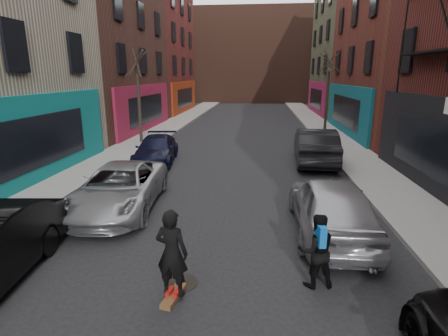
% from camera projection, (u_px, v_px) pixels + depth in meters
% --- Properties ---
extents(sidewalk_left, '(2.50, 84.00, 0.13)m').
position_uv_depth(sidewalk_left, '(182.00, 119.00, 33.69)').
color(sidewalk_left, gray).
rests_on(sidewalk_left, ground).
extents(sidewalk_right, '(2.50, 84.00, 0.13)m').
position_uv_depth(sidewalk_right, '(314.00, 121.00, 32.47)').
color(sidewalk_right, gray).
rests_on(sidewalk_right, ground).
extents(building_far, '(40.00, 10.00, 14.00)m').
position_uv_depth(building_far, '(254.00, 57.00, 56.28)').
color(building_far, '#47281E').
rests_on(building_far, ground).
extents(tree_left_far, '(2.00, 2.00, 6.50)m').
position_uv_depth(tree_left_far, '(138.00, 89.00, 21.30)').
color(tree_left_far, black).
rests_on(tree_left_far, sidewalk_left).
extents(tree_right_far, '(2.00, 2.00, 6.80)m').
position_uv_depth(tree_right_far, '(328.00, 84.00, 25.81)').
color(tree_right_far, black).
rests_on(tree_right_far, sidewalk_right).
extents(parked_left_far, '(2.77, 5.29, 1.42)m').
position_uv_depth(parked_left_far, '(120.00, 188.00, 11.22)').
color(parked_left_far, '#92959A').
rests_on(parked_left_far, ground).
extents(parked_left_end, '(2.34, 4.67, 1.30)m').
position_uv_depth(parked_left_end, '(156.00, 150.00, 17.19)').
color(parked_left_end, black).
rests_on(parked_left_end, ground).
extents(parked_right_far, '(1.92, 4.76, 1.62)m').
position_uv_depth(parked_right_far, '(331.00, 205.00, 9.42)').
color(parked_right_far, '#9C9EA4').
rests_on(parked_right_far, ground).
extents(parked_right_end, '(2.08, 5.28, 1.71)m').
position_uv_depth(parked_right_end, '(315.00, 146.00, 17.07)').
color(parked_right_end, black).
rests_on(parked_right_end, ground).
extents(skateboard, '(0.36, 0.83, 0.10)m').
position_uv_depth(skateboard, '(174.00, 296.00, 6.82)').
color(skateboard, brown).
rests_on(skateboard, ground).
extents(skateboarder, '(0.70, 0.53, 1.75)m').
position_uv_depth(skateboarder, '(172.00, 253.00, 6.58)').
color(skateboarder, black).
rests_on(skateboarder, skateboard).
extents(pedestrian, '(0.86, 0.73, 1.57)m').
position_uv_depth(pedestrian, '(316.00, 250.00, 7.04)').
color(pedestrian, black).
rests_on(pedestrian, ground).
extents(manhole, '(0.79, 0.79, 0.01)m').
position_uv_depth(manhole, '(181.00, 283.00, 7.31)').
color(manhole, black).
rests_on(manhole, ground).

